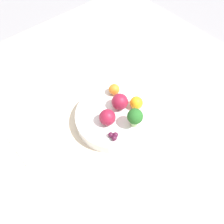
% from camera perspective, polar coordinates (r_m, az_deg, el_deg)
% --- Properties ---
extents(ground_plane, '(6.00, 6.00, 0.00)m').
position_cam_1_polar(ground_plane, '(0.72, -0.00, -3.20)').
color(ground_plane, gray).
extents(table_surface, '(1.20, 1.20, 0.02)m').
position_cam_1_polar(table_surface, '(0.71, -0.00, -2.79)').
color(table_surface, beige).
rests_on(table_surface, ground_plane).
extents(bowl, '(0.23, 0.23, 0.04)m').
position_cam_1_polar(bowl, '(0.68, -0.00, -1.45)').
color(bowl, white).
rests_on(bowl, table_surface).
extents(broccoli, '(0.05, 0.05, 0.07)m').
position_cam_1_polar(broccoli, '(0.61, 6.03, -1.31)').
color(broccoli, '#99C17A').
rests_on(broccoli, bowl).
extents(apple_red, '(0.05, 0.05, 0.05)m').
position_cam_1_polar(apple_red, '(0.63, -1.21, -1.39)').
color(apple_red, maroon).
rests_on(apple_red, bowl).
extents(apple_green, '(0.05, 0.05, 0.05)m').
position_cam_1_polar(apple_green, '(0.66, 2.07, 2.70)').
color(apple_green, maroon).
rests_on(apple_green, bowl).
extents(orange_front, '(0.04, 0.04, 0.04)m').
position_cam_1_polar(orange_front, '(0.70, 0.56, 5.92)').
color(orange_front, orange).
rests_on(orange_front, bowl).
extents(orange_back, '(0.04, 0.04, 0.04)m').
position_cam_1_polar(orange_back, '(0.67, 6.39, 2.41)').
color(orange_back, orange).
rests_on(orange_back, bowl).
extents(grape_cluster, '(0.03, 0.03, 0.02)m').
position_cam_1_polar(grape_cluster, '(0.62, 0.38, -6.27)').
color(grape_cluster, '#47142D').
rests_on(grape_cluster, bowl).
extents(napkin, '(0.12, 0.13, 0.01)m').
position_cam_1_polar(napkin, '(0.71, -19.86, -6.58)').
color(napkin, white).
rests_on(napkin, table_surface).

